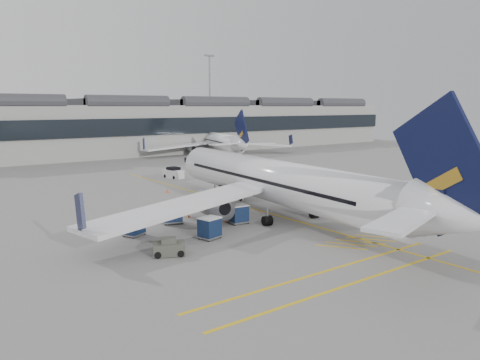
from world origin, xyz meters
TOP-DOWN VIEW (x-y plane):
  - ground at (0.00, 0.00)m, footprint 220.00×220.00m
  - terminal at (0.00, 71.93)m, footprint 200.00×20.45m
  - apron_markings at (10.00, 10.00)m, footprint 0.25×60.00m
  - airliner_main at (9.65, 3.31)m, footprint 40.18×44.09m
  - airliner_far at (38.77, 58.05)m, footprint 33.84×37.46m
  - belt_loader at (9.73, 12.57)m, footprint 4.83×1.97m
  - baggage_cart_a at (5.02, 3.76)m, footprint 1.81×1.54m
  - baggage_cart_b at (0.11, 7.43)m, footprint 2.19×2.00m
  - baggage_cart_c at (-4.54, 5.58)m, footprint 2.05×1.91m
  - baggage_cart_d at (0.10, 1.07)m, footprint 2.00×1.78m
  - ramp_agent_a at (2.56, 8.66)m, footprint 0.72×0.81m
  - ramp_agent_b at (4.41, 4.90)m, footprint 0.98×0.80m
  - pushback_tug at (-4.66, -0.82)m, footprint 2.64×2.19m
  - safety_cone_nose at (7.07, 21.75)m, footprint 0.38×0.38m
  - safety_cone_engine at (15.47, 7.42)m, footprint 0.38×0.38m
  - service_van_mid at (13.55, 32.09)m, footprint 2.18×3.50m
  - service_van_right at (22.75, 28.63)m, footprint 3.67×3.15m

SIDE VIEW (x-z plane):
  - ground at x=0.00m, z-range 0.00..0.00m
  - apron_markings at x=10.00m, z-range 0.00..0.01m
  - safety_cone_nose at x=7.07m, z-range 0.00..0.53m
  - safety_cone_engine at x=15.47m, z-range 0.00..0.53m
  - belt_loader at x=9.73m, z-range -0.40..1.54m
  - pushback_tug at x=-4.66m, z-range -0.07..1.21m
  - service_van_mid at x=13.55m, z-range -0.09..1.59m
  - service_van_right at x=22.75m, z-range -0.09..1.61m
  - baggage_cart_c at x=-4.54m, z-range 0.06..1.78m
  - ramp_agent_a at x=2.56m, z-range 0.00..1.87m
  - ramp_agent_b at x=4.41m, z-range 0.00..1.88m
  - baggage_cart_a at x=5.02m, z-range 0.06..1.84m
  - baggage_cart_d at x=0.10m, z-range 0.06..1.86m
  - baggage_cart_b at x=0.11m, z-range 0.07..1.97m
  - airliner_far at x=38.77m, z-range -2.10..8.10m
  - airliner_main at x=9.65m, z-range -2.42..9.31m
  - terminal at x=0.00m, z-range -0.06..12.34m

